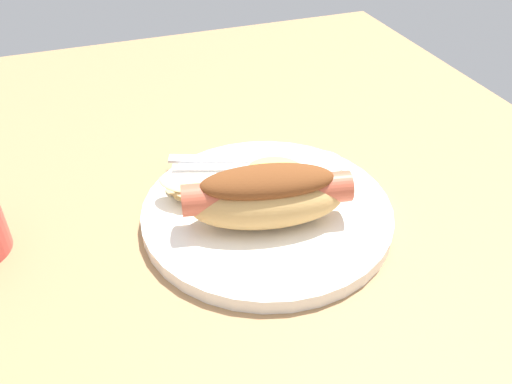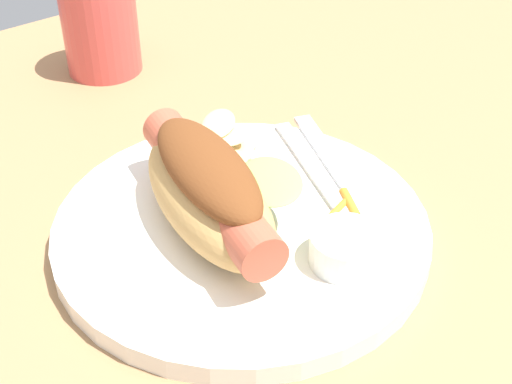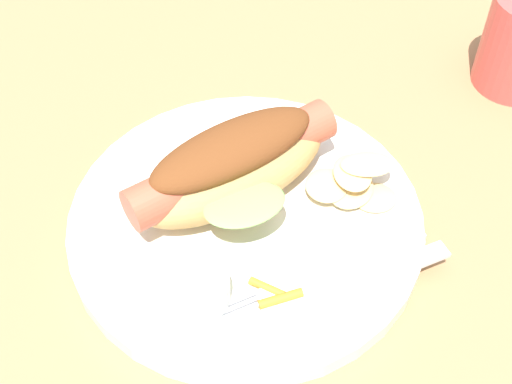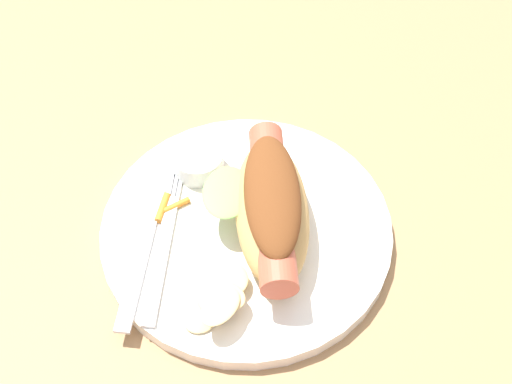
{
  "view_description": "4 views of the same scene",
  "coord_description": "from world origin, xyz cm",
  "px_view_note": "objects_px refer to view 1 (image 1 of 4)",
  "views": [
    {
      "loc": [
        -39.96,
        15.72,
        37.59
      ],
      "look_at": [
        2.55,
        0.28,
        3.62
      ],
      "focal_mm": 37.47,
      "sensor_mm": 36.0,
      "label": 1
    },
    {
      "loc": [
        -22.16,
        -33.4,
        34.36
      ],
      "look_at": [
        2.66,
        -1.93,
        4.57
      ],
      "focal_mm": 50.87,
      "sensor_mm": 36.0,
      "label": 2
    },
    {
      "loc": [
        26.16,
        -23.99,
        42.92
      ],
      "look_at": [
        3.02,
        -0.6,
        4.77
      ],
      "focal_mm": 48.82,
      "sensor_mm": 36.0,
      "label": 3
    },
    {
      "loc": [
        10.47,
        33.92,
        53.15
      ],
      "look_at": [
        0.8,
        -2.51,
        4.15
      ],
      "focal_mm": 47.34,
      "sensor_mm": 36.0,
      "label": 4
    }
  ],
  "objects_px": {
    "plate": "(267,213)",
    "hot_dog": "(271,194)",
    "carrot_garnish": "(276,165)",
    "knife": "(230,160)",
    "fork": "(240,168)",
    "chips_pile": "(189,189)",
    "sauce_ramekin": "(321,170)"
  },
  "relations": [
    {
      "from": "chips_pile",
      "to": "fork",
      "type": "bearing_deg",
      "value": -63.59
    },
    {
      "from": "hot_dog",
      "to": "fork",
      "type": "xyz_separation_m",
      "value": [
        0.1,
        0.0,
        -0.03
      ]
    },
    {
      "from": "plate",
      "to": "fork",
      "type": "bearing_deg",
      "value": 3.19
    },
    {
      "from": "plate",
      "to": "chips_pile",
      "type": "height_order",
      "value": "chips_pile"
    },
    {
      "from": "knife",
      "to": "carrot_garnish",
      "type": "bearing_deg",
      "value": -13.36
    },
    {
      "from": "fork",
      "to": "chips_pile",
      "type": "bearing_deg",
      "value": -134.08
    },
    {
      "from": "knife",
      "to": "fork",
      "type": "bearing_deg",
      "value": -53.32
    },
    {
      "from": "plate",
      "to": "hot_dog",
      "type": "height_order",
      "value": "hot_dog"
    },
    {
      "from": "chips_pile",
      "to": "knife",
      "type": "bearing_deg",
      "value": -49.01
    },
    {
      "from": "fork",
      "to": "chips_pile",
      "type": "distance_m",
      "value": 0.08
    },
    {
      "from": "plate",
      "to": "carrot_garnish",
      "type": "relative_size",
      "value": 7.29
    },
    {
      "from": "plate",
      "to": "carrot_garnish",
      "type": "distance_m",
      "value": 0.08
    },
    {
      "from": "chips_pile",
      "to": "carrot_garnish",
      "type": "xyz_separation_m",
      "value": [
        0.02,
        -0.11,
        -0.01
      ]
    },
    {
      "from": "hot_dog",
      "to": "carrot_garnish",
      "type": "distance_m",
      "value": 0.1
    },
    {
      "from": "hot_dog",
      "to": "knife",
      "type": "xyz_separation_m",
      "value": [
        0.12,
        0.01,
        -0.03
      ]
    },
    {
      "from": "sauce_ramekin",
      "to": "carrot_garnish",
      "type": "xyz_separation_m",
      "value": [
        0.04,
        0.04,
        -0.01
      ]
    },
    {
      "from": "sauce_ramekin",
      "to": "plate",
      "type": "bearing_deg",
      "value": 110.14
    },
    {
      "from": "plate",
      "to": "knife",
      "type": "bearing_deg",
      "value": 5.87
    },
    {
      "from": "carrot_garnish",
      "to": "knife",
      "type": "bearing_deg",
      "value": 55.44
    },
    {
      "from": "hot_dog",
      "to": "chips_pile",
      "type": "relative_size",
      "value": 2.42
    },
    {
      "from": "plate",
      "to": "chips_pile",
      "type": "relative_size",
      "value": 3.75
    },
    {
      "from": "plate",
      "to": "sauce_ramekin",
      "type": "xyz_separation_m",
      "value": [
        0.03,
        -0.08,
        0.02
      ]
    },
    {
      "from": "plate",
      "to": "carrot_garnish",
      "type": "height_order",
      "value": "carrot_garnish"
    },
    {
      "from": "hot_dog",
      "to": "sauce_ramekin",
      "type": "xyz_separation_m",
      "value": [
        0.05,
        -0.08,
        -0.02
      ]
    },
    {
      "from": "carrot_garnish",
      "to": "chips_pile",
      "type": "bearing_deg",
      "value": 101.82
    },
    {
      "from": "plate",
      "to": "sauce_ramekin",
      "type": "relative_size",
      "value": 5.48
    },
    {
      "from": "hot_dog",
      "to": "chips_pile",
      "type": "bearing_deg",
      "value": 149.61
    },
    {
      "from": "hot_dog",
      "to": "fork",
      "type": "height_order",
      "value": "hot_dog"
    },
    {
      "from": "plate",
      "to": "hot_dog",
      "type": "relative_size",
      "value": 1.55
    },
    {
      "from": "sauce_ramekin",
      "to": "hot_dog",
      "type": "bearing_deg",
      "value": 120.85
    },
    {
      "from": "plate",
      "to": "knife",
      "type": "height_order",
      "value": "knife"
    },
    {
      "from": "knife",
      "to": "carrot_garnish",
      "type": "xyz_separation_m",
      "value": [
        -0.03,
        -0.05,
        0.0
      ]
    }
  ]
}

